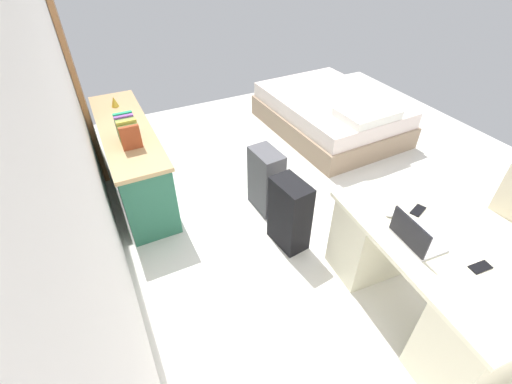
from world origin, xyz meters
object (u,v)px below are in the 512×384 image
at_px(suitcase_spare_grey, 266,180).
at_px(computer_mouse, 392,214).
at_px(laptop, 415,236).
at_px(cell_phone_by_mouse, 418,210).
at_px(bed, 330,114).
at_px(credenza, 133,159).
at_px(suitcase_black, 289,214).
at_px(figurine_small, 114,102).
at_px(office_chair, 502,236).
at_px(desk, 419,279).
at_px(cell_phone_near_laptop, 480,267).

xyz_separation_m(suitcase_spare_grey, computer_mouse, (-1.24, -0.34, 0.43)).
bearing_deg(laptop, computer_mouse, -13.25).
bearing_deg(cell_phone_by_mouse, bed, -43.64).
bearing_deg(credenza, laptop, -149.90).
bearing_deg(suitcase_spare_grey, suitcase_black, 170.46).
relative_size(bed, computer_mouse, 19.44).
bearing_deg(cell_phone_by_mouse, figurine_small, 10.96).
bearing_deg(bed, cell_phone_by_mouse, 156.81).
height_order(credenza, bed, credenza).
distance_m(bed, computer_mouse, 2.65).
bearing_deg(office_chair, computer_mouse, 69.80).
bearing_deg(desk, cell_phone_near_laptop, -160.14).
xyz_separation_m(cell_phone_by_mouse, figurine_small, (2.69, 1.64, 0.06)).
bearing_deg(laptop, office_chair, -94.76).
height_order(credenza, cell_phone_near_laptop, credenza).
bearing_deg(suitcase_spare_grey, credenza, 46.94).
bearing_deg(desk, credenza, 31.21).
height_order(suitcase_black, suitcase_spare_grey, suitcase_black).
xyz_separation_m(office_chair, credenza, (2.47, 2.36, -0.04)).
bearing_deg(suitcase_spare_grey, cell_phone_by_mouse, -161.62).
height_order(laptop, figurine_small, laptop).
height_order(desk, computer_mouse, computer_mouse).
bearing_deg(office_chair, bed, -6.23).
bearing_deg(bed, desk, 156.29).
bearing_deg(credenza, suitcase_black, -143.49).
xyz_separation_m(office_chair, cell_phone_by_mouse, (0.29, 0.72, 0.33)).
height_order(office_chair, suitcase_spare_grey, office_chair).
relative_size(laptop, figurine_small, 2.96).
bearing_deg(desk, suitcase_spare_grey, 13.80).
bearing_deg(credenza, cell_phone_by_mouse, -142.97).
xyz_separation_m(suitcase_spare_grey, cell_phone_near_laptop, (-1.83, -0.48, 0.42)).
relative_size(bed, suitcase_spare_grey, 2.95).
relative_size(credenza, suitcase_black, 2.68).
relative_size(office_chair, suitcase_black, 1.40).
relative_size(laptop, cell_phone_by_mouse, 2.39).
bearing_deg(bed, suitcase_black, 135.08).
bearing_deg(bed, office_chair, 173.77).
distance_m(suitcase_spare_grey, cell_phone_near_laptop, 1.94).
bearing_deg(cell_phone_by_mouse, laptop, 108.03).
relative_size(desk, computer_mouse, 14.85).
height_order(suitcase_black, cell_phone_by_mouse, cell_phone_by_mouse).
bearing_deg(bed, computer_mouse, 152.32).
bearing_deg(credenza, cell_phone_near_laptop, -149.77).
xyz_separation_m(suitcase_black, cell_phone_near_laptop, (-1.29, -0.53, 0.41)).
xyz_separation_m(computer_mouse, cell_phone_near_laptop, (-0.59, -0.14, -0.01)).
bearing_deg(credenza, bed, -86.30).
bearing_deg(suitcase_spare_grey, cell_phone_near_laptop, -169.58).
bearing_deg(cell_phone_by_mouse, suitcase_spare_grey, 2.19).
relative_size(credenza, cell_phone_by_mouse, 13.24).
xyz_separation_m(suitcase_black, laptop, (-0.96, -0.33, 0.45)).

